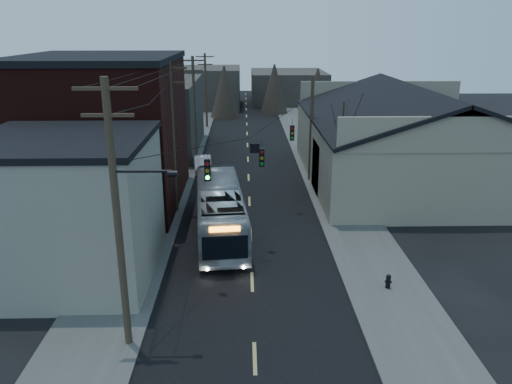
% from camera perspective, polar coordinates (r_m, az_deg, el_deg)
% --- Properties ---
extents(road_surface, '(9.00, 110.00, 0.02)m').
position_cam_1_polar(road_surface, '(45.71, -0.91, 3.12)').
color(road_surface, black).
rests_on(road_surface, ground).
extents(sidewalk_left, '(4.00, 110.00, 0.12)m').
position_cam_1_polar(sidewalk_left, '(46.11, -9.02, 3.09)').
color(sidewalk_left, '#474744').
rests_on(sidewalk_left, ground).
extents(sidewalk_right, '(4.00, 110.00, 0.12)m').
position_cam_1_polar(sidewalk_right, '(46.21, 7.19, 3.21)').
color(sidewalk_right, '#474744').
rests_on(sidewalk_right, ground).
extents(building_clapboard, '(8.00, 8.00, 7.00)m').
position_cam_1_polar(building_clapboard, '(26.11, -20.68, -2.01)').
color(building_clapboard, gray).
rests_on(building_clapboard, ground).
extents(building_brick, '(10.00, 12.00, 10.00)m').
position_cam_1_polar(building_brick, '(36.13, -16.97, 6.33)').
color(building_brick, black).
rests_on(building_brick, ground).
extents(building_left_far, '(9.00, 14.00, 7.00)m').
position_cam_1_polar(building_left_far, '(51.64, -11.71, 8.49)').
color(building_left_far, '#36312B').
rests_on(building_left_far, ground).
extents(warehouse, '(16.16, 20.60, 7.73)m').
position_cam_1_polar(warehouse, '(42.35, 17.08, 4.81)').
color(warehouse, gray).
rests_on(warehouse, ground).
extents(building_far_left, '(10.00, 12.00, 6.00)m').
position_cam_1_polar(building_far_left, '(79.81, -5.56, 11.83)').
color(building_far_left, '#36312B').
rests_on(building_far_left, ground).
extents(building_far_right, '(12.00, 14.00, 5.00)m').
position_cam_1_polar(building_far_right, '(84.95, 3.67, 11.93)').
color(building_far_right, '#36312B').
rests_on(building_far_right, ground).
extents(bare_tree, '(0.40, 0.40, 7.20)m').
position_cam_1_polar(bare_tree, '(35.79, 9.71, 4.45)').
color(bare_tree, black).
rests_on(bare_tree, ground).
extents(utility_lines, '(11.24, 45.28, 10.50)m').
position_cam_1_polar(utility_lines, '(38.99, -5.49, 7.82)').
color(utility_lines, '#382B1E').
rests_on(utility_lines, ground).
extents(bus, '(3.68, 11.53, 3.16)m').
position_cam_1_polar(bus, '(30.14, -4.16, -2.02)').
color(bus, '#9DA2A8').
rests_on(bus, ground).
extents(parked_car, '(1.85, 4.20, 1.34)m').
position_cam_1_polar(parked_car, '(43.68, -6.10, 3.19)').
color(parked_car, '#ABAEB3').
rests_on(parked_car, ground).
extents(fire_hydrant, '(0.35, 0.24, 0.71)m').
position_cam_1_polar(fire_hydrant, '(25.08, 14.88, -9.77)').
color(fire_hydrant, black).
rests_on(fire_hydrant, sidewalk_right).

